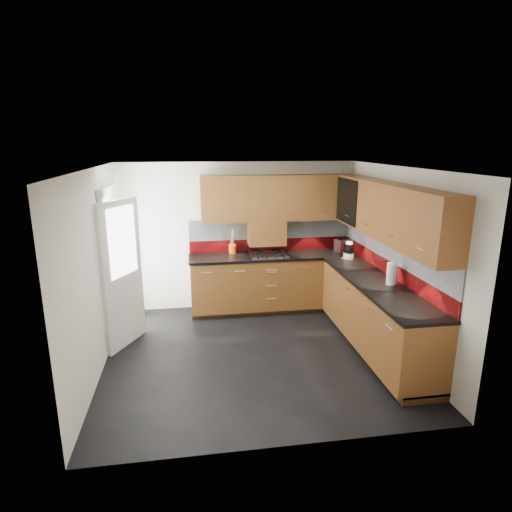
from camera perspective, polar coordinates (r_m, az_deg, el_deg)
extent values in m
cube|color=black|center=(5.78, -0.19, -12.97)|extent=(4.00, 3.80, 0.02)
cube|color=white|center=(5.11, -0.22, 12.21)|extent=(4.00, 3.80, 0.10)
cube|color=silver|center=(7.09, -2.46, 2.74)|extent=(4.00, 0.08, 2.64)
cube|color=silver|center=(3.62, 4.28, -9.42)|extent=(4.00, 0.08, 2.64)
cube|color=silver|center=(5.39, -21.05, -2.17)|extent=(0.08, 3.80, 2.64)
cube|color=silver|center=(5.92, 18.69, -0.48)|extent=(0.08, 3.80, 2.64)
cube|color=brown|center=(7.04, 2.38, -3.47)|extent=(2.70, 0.60, 0.95)
cube|color=brown|center=(5.92, 15.60, -7.66)|extent=(0.60, 2.60, 0.95)
cube|color=#422812|center=(7.21, 2.30, -6.60)|extent=(2.70, 0.54, 0.10)
cube|color=#422812|center=(6.10, 15.58, -11.33)|extent=(0.54, 2.60, 0.10)
cube|color=black|center=(6.90, 2.36, 0.01)|extent=(2.72, 0.62, 0.04)
cube|color=black|center=(5.75, 15.90, -3.64)|extent=(0.62, 2.60, 0.04)
cube|color=maroon|center=(7.16, 1.98, 1.55)|extent=(2.70, 0.02, 0.20)
cube|color=silver|center=(7.10, 2.00, 3.67)|extent=(2.70, 0.02, 0.34)
cube|color=maroon|center=(6.11, 17.29, -1.46)|extent=(0.02, 3.20, 0.20)
cube|color=silver|center=(6.04, 17.48, 1.00)|extent=(0.02, 3.20, 0.34)
cube|color=brown|center=(6.89, 3.11, 7.78)|extent=(2.50, 0.33, 0.72)
cube|color=brown|center=(5.73, 17.23, 5.70)|extent=(0.33, 2.87, 0.72)
cube|color=silver|center=(6.71, 2.14, 5.80)|extent=(1.80, 0.01, 0.16)
cube|color=silver|center=(5.66, 15.61, 3.55)|extent=(0.01, 2.00, 0.16)
cube|color=brown|center=(6.94, 1.43, 3.16)|extent=(0.60, 0.33, 0.40)
cube|color=black|center=(6.60, 11.97, 7.18)|extent=(0.01, 0.80, 0.66)
cube|color=#FFD18C|center=(6.72, 14.44, 7.16)|extent=(0.01, 0.76, 0.64)
cube|color=black|center=(6.67, 13.38, 7.34)|extent=(0.29, 0.76, 0.01)
cylinder|color=black|center=(6.42, 14.27, 7.91)|extent=(0.07, 0.07, 0.16)
cylinder|color=black|center=(6.56, 13.76, 8.08)|extent=(0.07, 0.07, 0.16)
cylinder|color=white|center=(6.70, 13.27, 8.24)|extent=(0.07, 0.07, 0.16)
cylinder|color=black|center=(6.84, 12.80, 8.40)|extent=(0.07, 0.07, 0.16)
cube|color=white|center=(6.27, -18.55, -1.34)|extent=(0.06, 0.95, 2.04)
cube|color=white|center=(5.92, -17.35, -2.40)|extent=(0.42, 0.73, 1.98)
cube|color=white|center=(5.80, -17.40, 1.86)|extent=(0.28, 0.50, 0.90)
cube|color=silver|center=(6.87, 1.64, 0.20)|extent=(0.59, 0.50, 0.02)
torus|color=black|center=(6.72, 0.56, 0.10)|extent=(0.13, 0.13, 0.02)
torus|color=black|center=(6.77, 3.09, 0.20)|extent=(0.13, 0.13, 0.02)
torus|color=black|center=(6.95, 0.23, 0.60)|extent=(0.13, 0.13, 0.02)
torus|color=black|center=(7.00, 2.68, 0.70)|extent=(0.13, 0.13, 0.02)
cube|color=black|center=(6.63, 2.02, -0.24)|extent=(0.44, 0.04, 0.02)
cylinder|color=#DC4B14|center=(6.97, -3.15, 0.96)|extent=(0.12, 0.12, 0.15)
cylinder|color=olive|center=(6.95, -3.16, 2.44)|extent=(0.06, 0.02, 0.29)
cylinder|color=olive|center=(6.95, -3.09, 2.36)|extent=(0.05, 0.04, 0.27)
cylinder|color=olive|center=(6.95, -3.21, 2.52)|extent=(0.06, 0.02, 0.31)
cylinder|color=olive|center=(6.95, -3.04, 2.27)|extent=(0.03, 0.05, 0.25)
cylinder|color=olive|center=(6.95, -3.29, 2.39)|extent=(0.04, 0.04, 0.28)
cube|color=silver|center=(7.24, 11.66, 1.41)|extent=(0.33, 0.26, 0.20)
cube|color=black|center=(7.22, 11.71, 2.22)|extent=(0.22, 0.09, 0.01)
cube|color=black|center=(7.26, 11.59, 2.29)|extent=(0.22, 0.09, 0.01)
cylinder|color=white|center=(6.81, 12.25, 0.04)|extent=(0.16, 0.16, 0.09)
cylinder|color=black|center=(6.78, 12.30, 1.00)|extent=(0.15, 0.15, 0.14)
cylinder|color=white|center=(6.76, 12.34, 1.75)|extent=(0.11, 0.11, 0.04)
cylinder|color=white|center=(5.69, 17.67, -2.31)|extent=(0.14, 0.14, 0.27)
cube|color=orange|center=(6.81, 11.99, -0.28)|extent=(0.16, 0.15, 0.01)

